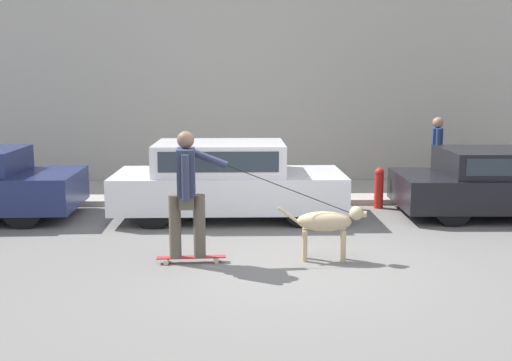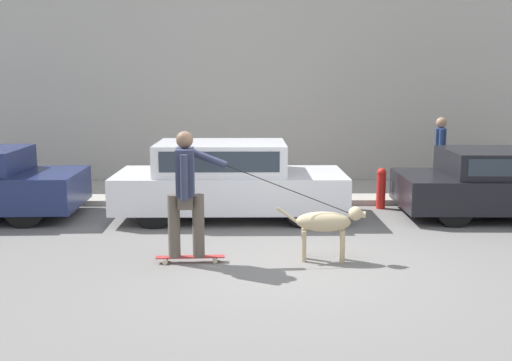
# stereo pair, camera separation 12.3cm
# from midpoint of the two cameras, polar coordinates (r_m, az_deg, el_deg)

# --- Properties ---
(ground_plane) EXTENTS (36.00, 36.00, 0.00)m
(ground_plane) POSITION_cam_midpoint_polar(r_m,az_deg,el_deg) (8.03, 2.74, -8.18)
(ground_plane) COLOR slate
(back_wall) EXTENTS (32.00, 0.30, 4.36)m
(back_wall) POSITION_cam_midpoint_polar(r_m,az_deg,el_deg) (14.09, 1.25, 8.48)
(back_wall) COLOR #ADA89E
(back_wall) RESTS_ON ground_plane
(sidewalk_curb) EXTENTS (30.00, 2.41, 0.11)m
(sidewalk_curb) POSITION_cam_midpoint_polar(r_m,az_deg,el_deg) (12.94, 1.42, -1.09)
(sidewalk_curb) COLOR #A39E93
(sidewalk_curb) RESTS_ON ground_plane
(parked_car_1) EXTENTS (4.06, 1.78, 1.35)m
(parked_car_1) POSITION_cam_midpoint_polar(r_m,az_deg,el_deg) (10.69, -2.36, -0.02)
(parked_car_1) COLOR black
(parked_car_1) RESTS_ON ground_plane
(parked_car_2) EXTENTS (3.99, 1.89, 1.21)m
(parked_car_2) POSITION_cam_midpoint_polar(r_m,az_deg,el_deg) (11.69, 23.15, -0.31)
(parked_car_2) COLOR black
(parked_car_2) RESTS_ON ground_plane
(dog) EXTENTS (1.20, 0.34, 0.76)m
(dog) POSITION_cam_midpoint_polar(r_m,az_deg,el_deg) (8.20, 7.14, -4.09)
(dog) COLOR tan
(dog) RESTS_ON ground_plane
(skateboarder) EXTENTS (2.70, 0.66, 1.78)m
(skateboarder) POSITION_cam_midpoint_polar(r_m,az_deg,el_deg) (7.99, -6.19, -0.81)
(skateboarder) COLOR beige
(skateboarder) RESTS_ON ground_plane
(pedestrian_with_bag) EXTENTS (0.30, 0.65, 1.57)m
(pedestrian_with_bag) POSITION_cam_midpoint_polar(r_m,az_deg,el_deg) (13.18, 17.37, 2.75)
(pedestrian_with_bag) COLOR brown
(pedestrian_with_bag) RESTS_ON sidewalk_curb
(fire_hydrant) EXTENTS (0.18, 0.18, 0.79)m
(fire_hydrant) POSITION_cam_midpoint_polar(r_m,az_deg,el_deg) (11.72, 12.12, -0.63)
(fire_hydrant) COLOR red
(fire_hydrant) RESTS_ON ground_plane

